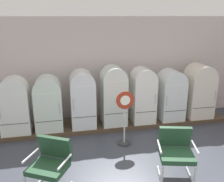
{
  "coord_description": "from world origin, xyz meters",
  "views": [
    {
      "loc": [
        -1.3,
        -3.15,
        2.91
      ],
      "look_at": [
        -0.08,
        2.75,
        1.06
      ],
      "focal_mm": 39.97,
      "sensor_mm": 36.0,
      "label": 1
    }
  ],
  "objects_px": {
    "refrigerator_1": "(48,102)",
    "armchair_left": "(50,161)",
    "armchair_right": "(176,150)",
    "refrigerator_4": "(143,94)",
    "refrigerator_5": "(171,93)",
    "refrigerator_3": "(114,94)",
    "refrigerator_6": "(199,89)",
    "refrigerator_0": "(15,104)",
    "sign_stand": "(125,121)",
    "refrigerator_2": "(82,97)"
  },
  "relations": [
    {
      "from": "refrigerator_1",
      "to": "armchair_left",
      "type": "distance_m",
      "value": 2.24
    },
    {
      "from": "armchair_right",
      "to": "refrigerator_4",
      "type": "bearing_deg",
      "value": 87.46
    },
    {
      "from": "refrigerator_1",
      "to": "refrigerator_4",
      "type": "height_order",
      "value": "refrigerator_4"
    },
    {
      "from": "refrigerator_5",
      "to": "armchair_right",
      "type": "xyz_separation_m",
      "value": [
        -0.92,
        -2.3,
        -0.32
      ]
    },
    {
      "from": "refrigerator_3",
      "to": "refrigerator_4",
      "type": "height_order",
      "value": "refrigerator_3"
    },
    {
      "from": "refrigerator_4",
      "to": "refrigerator_6",
      "type": "relative_size",
      "value": 0.99
    },
    {
      "from": "refrigerator_1",
      "to": "refrigerator_3",
      "type": "bearing_deg",
      "value": 0.35
    },
    {
      "from": "armchair_left",
      "to": "refrigerator_6",
      "type": "bearing_deg",
      "value": 29.07
    },
    {
      "from": "refrigerator_0",
      "to": "refrigerator_5",
      "type": "height_order",
      "value": "refrigerator_0"
    },
    {
      "from": "refrigerator_6",
      "to": "sign_stand",
      "type": "distance_m",
      "value": 2.62
    },
    {
      "from": "refrigerator_3",
      "to": "refrigerator_6",
      "type": "relative_size",
      "value": 1.04
    },
    {
      "from": "refrigerator_5",
      "to": "armchair_left",
      "type": "height_order",
      "value": "refrigerator_5"
    },
    {
      "from": "refrigerator_6",
      "to": "sign_stand",
      "type": "xyz_separation_m",
      "value": [
        -2.41,
        -1.0,
        -0.3
      ]
    },
    {
      "from": "refrigerator_0",
      "to": "refrigerator_2",
      "type": "distance_m",
      "value": 1.65
    },
    {
      "from": "refrigerator_5",
      "to": "refrigerator_4",
      "type": "bearing_deg",
      "value": -178.42
    },
    {
      "from": "sign_stand",
      "to": "refrigerator_4",
      "type": "bearing_deg",
      "value": 52.24
    },
    {
      "from": "refrigerator_2",
      "to": "refrigerator_3",
      "type": "bearing_deg",
      "value": -1.92
    },
    {
      "from": "refrigerator_1",
      "to": "refrigerator_5",
      "type": "xyz_separation_m",
      "value": [
        3.29,
        0.02,
        0.01
      ]
    },
    {
      "from": "refrigerator_2",
      "to": "refrigerator_6",
      "type": "bearing_deg",
      "value": -0.15
    },
    {
      "from": "refrigerator_1",
      "to": "armchair_right",
      "type": "distance_m",
      "value": 3.3
    },
    {
      "from": "refrigerator_4",
      "to": "armchair_left",
      "type": "bearing_deg",
      "value": -137.06
    },
    {
      "from": "refrigerator_3",
      "to": "armchair_left",
      "type": "xyz_separation_m",
      "value": [
        -1.57,
        -2.22,
        -0.42
      ]
    },
    {
      "from": "refrigerator_6",
      "to": "armchair_right",
      "type": "relative_size",
      "value": 1.65
    },
    {
      "from": "refrigerator_3",
      "to": "armchair_left",
      "type": "relative_size",
      "value": 1.71
    },
    {
      "from": "refrigerator_1",
      "to": "sign_stand",
      "type": "relative_size",
      "value": 1.06
    },
    {
      "from": "refrigerator_2",
      "to": "sign_stand",
      "type": "bearing_deg",
      "value": -49.44
    },
    {
      "from": "refrigerator_1",
      "to": "armchair_left",
      "type": "xyz_separation_m",
      "value": [
        0.1,
        -2.21,
        -0.31
      ]
    },
    {
      "from": "refrigerator_4",
      "to": "refrigerator_5",
      "type": "height_order",
      "value": "refrigerator_4"
    },
    {
      "from": "refrigerator_3",
      "to": "refrigerator_4",
      "type": "bearing_deg",
      "value": -1.23
    },
    {
      "from": "refrigerator_5",
      "to": "refrigerator_6",
      "type": "bearing_deg",
      "value": 0.89
    },
    {
      "from": "refrigerator_6",
      "to": "refrigerator_4",
      "type": "bearing_deg",
      "value": -178.77
    },
    {
      "from": "refrigerator_0",
      "to": "armchair_left",
      "type": "relative_size",
      "value": 1.53
    },
    {
      "from": "refrigerator_3",
      "to": "refrigerator_6",
      "type": "distance_m",
      "value": 2.46
    },
    {
      "from": "armchair_left",
      "to": "refrigerator_5",
      "type": "bearing_deg",
      "value": 34.92
    },
    {
      "from": "refrigerator_6",
      "to": "armchair_right",
      "type": "xyz_separation_m",
      "value": [
        -1.76,
        -2.31,
        -0.38
      ]
    },
    {
      "from": "armchair_left",
      "to": "sign_stand",
      "type": "bearing_deg",
      "value": 37.41
    },
    {
      "from": "refrigerator_0",
      "to": "refrigerator_3",
      "type": "xyz_separation_m",
      "value": [
        2.46,
        0.03,
        0.1
      ]
    },
    {
      "from": "armchair_left",
      "to": "sign_stand",
      "type": "relative_size",
      "value": 0.7
    },
    {
      "from": "refrigerator_4",
      "to": "armchair_left",
      "type": "relative_size",
      "value": 1.63
    },
    {
      "from": "refrigerator_1",
      "to": "sign_stand",
      "type": "bearing_deg",
      "value": -29.37
    },
    {
      "from": "refrigerator_2",
      "to": "refrigerator_5",
      "type": "height_order",
      "value": "refrigerator_2"
    },
    {
      "from": "refrigerator_2",
      "to": "armchair_left",
      "type": "distance_m",
      "value": 2.4
    },
    {
      "from": "refrigerator_0",
      "to": "refrigerator_3",
      "type": "bearing_deg",
      "value": 0.62
    },
    {
      "from": "refrigerator_5",
      "to": "armchair_right",
      "type": "distance_m",
      "value": 2.5
    },
    {
      "from": "armchair_left",
      "to": "armchair_right",
      "type": "height_order",
      "value": "same"
    },
    {
      "from": "refrigerator_3",
      "to": "sign_stand",
      "type": "bearing_deg",
      "value": -86.99
    },
    {
      "from": "armchair_left",
      "to": "sign_stand",
      "type": "height_order",
      "value": "sign_stand"
    },
    {
      "from": "refrigerator_4",
      "to": "refrigerator_0",
      "type": "bearing_deg",
      "value": -179.83
    },
    {
      "from": "refrigerator_1",
      "to": "sign_stand",
      "type": "xyz_separation_m",
      "value": [
        1.72,
        -0.97,
        -0.24
      ]
    },
    {
      "from": "refrigerator_1",
      "to": "refrigerator_0",
      "type": "bearing_deg",
      "value": -178.81
    }
  ]
}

